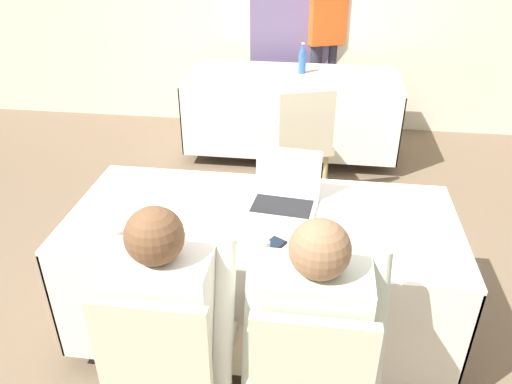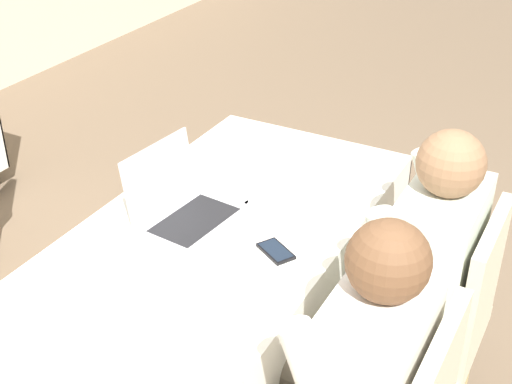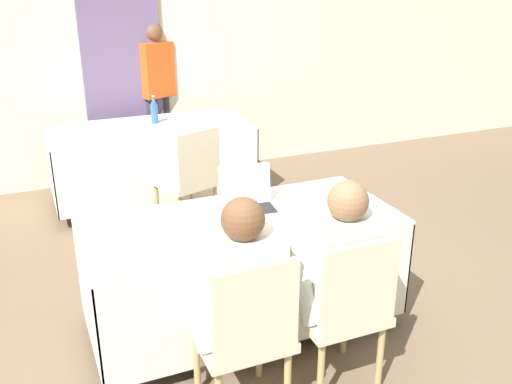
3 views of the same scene
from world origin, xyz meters
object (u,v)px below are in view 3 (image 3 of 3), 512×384
chair_near_left (246,330)px  cell_phone (271,233)px  person_white_shirt (335,269)px  person_red_shirt (157,90)px  chair_far_spare (190,176)px  person_checkered_shirt (238,291)px  chair_near_right (344,306)px  water_bottle (154,111)px  laptop (249,203)px

chair_near_left → cell_phone: bearing=-125.4°
person_white_shirt → person_red_shirt: person_red_shirt is taller
chair_far_spare → person_red_shirt: bearing=-113.9°
chair_near_left → person_checkered_shirt: (-0.00, 0.10, 0.16)m
person_white_shirt → person_red_shirt: bearing=-89.5°
chair_far_spare → person_checkered_shirt: (-0.38, -2.06, 0.16)m
chair_near_left → person_red_shirt: bearing=-97.8°
chair_near_right → person_white_shirt: person_white_shirt is taller
water_bottle → person_checkered_shirt: person_checkered_shirt is taller
chair_near_left → chair_near_right: 0.54m
cell_phone → water_bottle: water_bottle is taller
cell_phone → chair_near_left: (-0.34, -0.48, -0.23)m
person_checkered_shirt → chair_far_spare: bearing=-100.4°
laptop → cell_phone: size_ratio=2.43×
chair_near_left → person_red_shirt: size_ratio=0.57×
chair_far_spare → laptop: bearing=70.2°
water_bottle → person_white_shirt: size_ratio=0.22×
cell_phone → chair_near_right: bearing=-37.8°
chair_near_right → laptop: bearing=-78.1°
chair_near_left → chair_far_spare: bearing=-99.9°
person_white_shirt → laptop: bearing=-76.5°
chair_near_left → person_red_shirt: 3.77m
chair_near_left → person_red_shirt: person_red_shirt is taller
chair_far_spare → cell_phone: bearing=69.8°
chair_near_left → person_checkered_shirt: bearing=-90.0°
chair_near_left → person_white_shirt: person_white_shirt is taller
water_bottle → chair_near_left: water_bottle is taller
person_checkered_shirt → person_red_shirt: bearing=-98.0°
water_bottle → chair_near_left: size_ratio=0.29×
water_bottle → chair_far_spare: size_ratio=0.29×
water_bottle → person_red_shirt: person_red_shirt is taller
person_white_shirt → water_bottle: bearing=-85.9°
chair_far_spare → person_red_shirt: size_ratio=0.57×
chair_far_spare → water_bottle: bearing=-105.8°
person_white_shirt → chair_near_right: bearing=90.0°
water_bottle → person_red_shirt: size_ratio=0.16×
chair_near_left → chair_near_right: size_ratio=1.00×
laptop → person_red_shirt: 2.89m
laptop → water_bottle: size_ratio=1.34×
water_bottle → chair_near_left: 3.12m
water_bottle → cell_phone: bearing=-89.6°
person_checkered_shirt → person_white_shirt: (0.54, 0.00, 0.00)m
cell_phone → chair_near_left: chair_near_left is taller
person_checkered_shirt → chair_near_right: bearing=169.1°
laptop → chair_near_right: 0.90m
cell_phone → chair_near_left: size_ratio=0.16×
laptop → person_checkered_shirt: person_checkered_shirt is taller
cell_phone → person_white_shirt: bearing=-32.5°
chair_near_right → person_checkered_shirt: bearing=-10.9°
person_checkered_shirt → water_bottle: bearing=-96.2°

